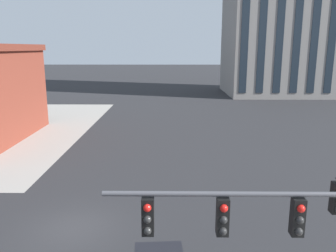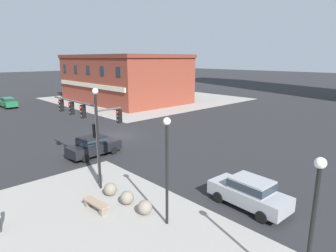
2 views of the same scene
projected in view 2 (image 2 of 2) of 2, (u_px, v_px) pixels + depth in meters
The scene contains 14 objects.
ground_plane at pixel (117, 135), 30.27m from camera, with size 320.00×320.00×0.00m, color #262628.
sidewalk_far_corner at pixel (145, 98), 57.77m from camera, with size 32.00×32.00×0.02m, color gray.
traffic_signal_main at pixel (88, 123), 19.11m from camera, with size 6.31×2.09×5.64m.
bollard_sphere_curb_a at pixel (110, 189), 16.93m from camera, with size 0.77×0.77×0.77m, color gray.
bollard_sphere_curb_b at pixel (127, 198), 15.90m from camera, with size 0.77×0.77×0.77m, color gray.
bollard_sphere_curb_c at pixel (145, 207), 14.87m from camera, with size 0.77×0.77×0.77m, color gray.
bench_near_signal at pixel (96, 205), 15.28m from camera, with size 1.83×0.63×0.49m.
street_lamp_corner_near at pixel (97, 129), 17.05m from camera, with size 0.36×0.36×6.28m.
street_lamp_mid_sidewalk at pixel (167, 159), 13.33m from camera, with size 0.36×0.36×5.36m.
street_lamp_corner_far at pixel (314, 214), 8.91m from camera, with size 0.36×0.36×5.10m.
car_main_northbound_near at pixel (8, 102), 46.88m from camera, with size 4.44×1.96×1.68m.
car_main_southbound_near at pixel (94, 145), 23.64m from camera, with size 2.12×4.51×1.68m.
car_main_southbound_far at pixel (249, 192), 15.45m from camera, with size 4.48×2.05×1.68m.
storefront_block_near_corner at pixel (124, 78), 53.94m from camera, with size 23.39×14.94×8.58m.
Camera 2 is at (24.93, -16.16, 7.97)m, focal length 30.51 mm.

